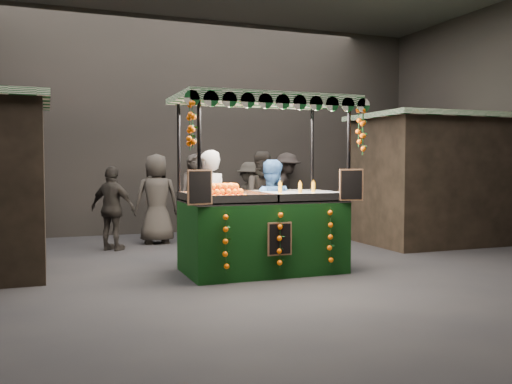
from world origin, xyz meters
name	(u,v)px	position (x,y,z in m)	size (l,w,h in m)	color
ground	(257,270)	(0.00, 0.00, 0.00)	(12.00, 12.00, 0.00)	black
market_hall	(257,45)	(0.00, 0.00, 3.38)	(12.10, 10.10, 5.05)	black
neighbour_stall_right	(433,179)	(4.40, 1.50, 1.31)	(3.00, 2.20, 2.60)	black
juice_stall	(264,218)	(0.05, -0.14, 0.81)	(2.68, 1.58, 2.60)	black
vendor_grey	(208,207)	(-0.55, 0.78, 0.92)	(0.75, 0.57, 1.83)	slate
vendor_blue	(270,211)	(0.47, 0.65, 0.84)	(1.00, 0.90, 1.68)	#294D83
shopper_0	(196,199)	(-0.18, 3.00, 0.90)	(0.71, 0.51, 1.81)	black
shopper_1	(265,198)	(1.07, 2.41, 0.93)	(1.01, 0.85, 1.86)	black
shopper_2	(113,208)	(-1.83, 2.75, 0.79)	(0.95, 0.89, 1.57)	black
shopper_3	(287,191)	(2.51, 4.57, 0.94)	(1.29, 1.39, 1.88)	#2B2422
shopper_4	(157,199)	(-0.90, 3.34, 0.91)	(0.90, 0.61, 1.81)	#2C2723
shopper_5	(400,198)	(4.50, 2.74, 0.84)	(1.39, 1.52, 1.69)	black
shopper_6	(199,193)	(0.31, 4.60, 0.94)	(0.72, 0.82, 1.88)	black
shopper_7	(250,198)	(1.36, 4.07, 0.83)	(1.21, 1.15, 1.65)	#2E2A25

